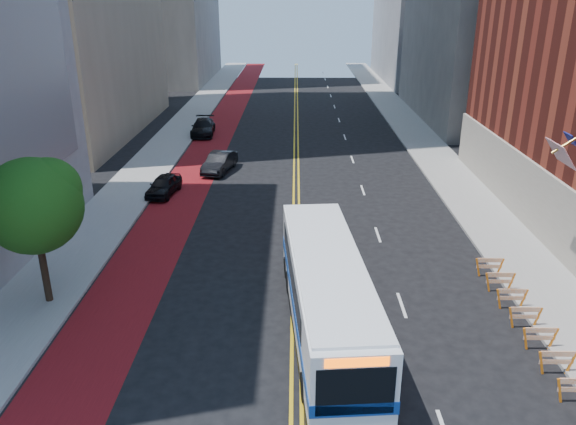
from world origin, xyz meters
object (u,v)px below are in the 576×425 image
at_px(street_tree, 34,202).
at_px(car_c, 203,127).
at_px(car_a, 164,185).
at_px(transit_bus, 326,293).
at_px(car_b, 220,162).

height_order(street_tree, car_c, street_tree).
bearing_deg(street_tree, car_a, 82.54).
distance_m(street_tree, car_a, 15.55).
bearing_deg(car_c, transit_bus, -76.59).
bearing_deg(car_b, transit_bus, -59.66).
bearing_deg(transit_bus, car_b, 103.20).
bearing_deg(transit_bus, car_c, 102.02).
height_order(transit_bus, car_a, transit_bus).
distance_m(car_a, car_c, 17.90).
xyz_separation_m(transit_bus, car_a, (-10.52, 17.03, -1.14)).
xyz_separation_m(car_a, car_b, (3.22, 5.51, 0.07)).
relative_size(car_b, car_c, 0.87).
relative_size(transit_bus, car_b, 2.80).
bearing_deg(street_tree, car_b, 75.75).
relative_size(car_a, car_c, 0.76).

